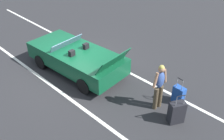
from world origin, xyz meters
TOP-DOWN VIEW (x-y plane):
  - ground_plane at (0.00, 0.00)m, footprint 80.00×80.00m
  - lot_line_near at (0.00, -1.37)m, footprint 18.00×0.12m
  - lot_line_mid at (0.00, 1.33)m, footprint 18.00×0.12m
  - convertible_car at (0.20, 0.01)m, footprint 4.32×2.04m
  - suitcase_large_black at (-4.44, -0.30)m, footprint 0.48×0.56m
  - suitcase_medium_bright at (-4.00, -1.17)m, footprint 0.42×0.29m
  - traveler_person at (-3.64, -0.45)m, footprint 0.27×0.61m

SIDE VIEW (x-z plane):
  - ground_plane at x=0.00m, z-range 0.00..0.00m
  - lot_line_near at x=0.00m, z-range 0.00..0.00m
  - lot_line_mid at x=0.00m, z-range 0.00..0.00m
  - suitcase_medium_bright at x=-4.00m, z-range -0.19..0.82m
  - suitcase_large_black at x=-4.44m, z-range -0.18..0.92m
  - convertible_car at x=0.20m, z-range -0.16..1.34m
  - traveler_person at x=-3.64m, z-range 0.10..1.76m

